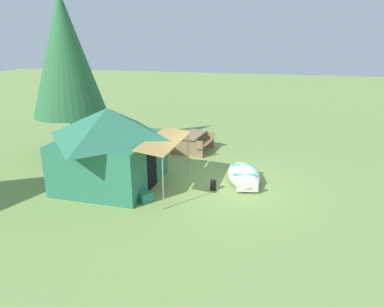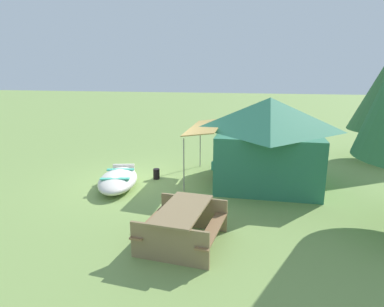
{
  "view_description": "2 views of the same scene",
  "coord_description": "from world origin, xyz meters",
  "px_view_note": "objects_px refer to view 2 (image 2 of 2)",
  "views": [
    {
      "loc": [
        -10.94,
        -1.66,
        4.87
      ],
      "look_at": [
        0.56,
        1.25,
        0.93
      ],
      "focal_mm": 32.76,
      "sensor_mm": 36.0,
      "label": 1
    },
    {
      "loc": [
        9.92,
        3.37,
        3.54
      ],
      "look_at": [
        -0.34,
        1.48,
        0.91
      ],
      "focal_mm": 31.89,
      "sensor_mm": 36.0,
      "label": 2
    }
  ],
  "objects_px": {
    "canvas_cabin_tent": "(268,139)",
    "beached_rowboat": "(118,180)",
    "picnic_table": "(183,222)",
    "cooler_box": "(221,166)",
    "fuel_can": "(156,174)"
  },
  "relations": [
    {
      "from": "beached_rowboat",
      "to": "picnic_table",
      "type": "relative_size",
      "value": 1.31
    },
    {
      "from": "canvas_cabin_tent",
      "to": "cooler_box",
      "type": "distance_m",
      "value": 2.21
    },
    {
      "from": "picnic_table",
      "to": "cooler_box",
      "type": "distance_m",
      "value": 5.31
    },
    {
      "from": "picnic_table",
      "to": "cooler_box",
      "type": "xyz_separation_m",
      "value": [
        -5.29,
        0.25,
        -0.33
      ]
    },
    {
      "from": "picnic_table",
      "to": "fuel_can",
      "type": "bearing_deg",
      "value": -156.54
    },
    {
      "from": "beached_rowboat",
      "to": "picnic_table",
      "type": "xyz_separation_m",
      "value": [
        2.97,
        2.63,
        0.24
      ]
    },
    {
      "from": "beached_rowboat",
      "to": "picnic_table",
      "type": "distance_m",
      "value": 3.97
    },
    {
      "from": "picnic_table",
      "to": "cooler_box",
      "type": "height_order",
      "value": "picnic_table"
    },
    {
      "from": "beached_rowboat",
      "to": "cooler_box",
      "type": "distance_m",
      "value": 3.7
    },
    {
      "from": "canvas_cabin_tent",
      "to": "cooler_box",
      "type": "bearing_deg",
      "value": -122.69
    },
    {
      "from": "beached_rowboat",
      "to": "fuel_can",
      "type": "distance_m",
      "value": 1.35
    },
    {
      "from": "canvas_cabin_tent",
      "to": "fuel_can",
      "type": "bearing_deg",
      "value": -84.52
    },
    {
      "from": "canvas_cabin_tent",
      "to": "beached_rowboat",
      "type": "bearing_deg",
      "value": -73.21
    },
    {
      "from": "beached_rowboat",
      "to": "fuel_can",
      "type": "height_order",
      "value": "beached_rowboat"
    },
    {
      "from": "picnic_table",
      "to": "beached_rowboat",
      "type": "bearing_deg",
      "value": -138.43
    }
  ]
}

